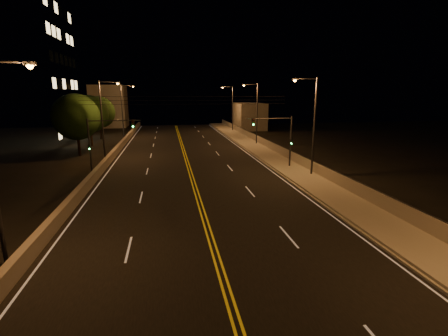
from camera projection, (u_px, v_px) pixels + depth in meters
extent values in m
cube|color=black|center=(196.00, 192.00, 27.20)|extent=(18.00, 120.00, 0.02)
cube|color=gray|center=(317.00, 185.00, 28.99)|extent=(3.60, 120.00, 0.30)
cube|color=gray|center=(297.00, 187.00, 28.69)|extent=(0.14, 120.00, 0.15)
cube|color=gray|center=(335.00, 177.00, 29.12)|extent=(0.30, 120.00, 1.00)
cube|color=gray|center=(80.00, 193.00, 25.55)|extent=(0.45, 120.00, 0.95)
cube|color=gray|center=(249.00, 116.00, 74.72)|extent=(6.00, 10.00, 5.93)
cube|color=gray|center=(109.00, 106.00, 79.35)|extent=(8.00, 8.00, 10.03)
cylinder|color=black|center=(335.00, 171.00, 29.00)|extent=(0.06, 120.00, 0.06)
cube|color=silver|center=(89.00, 198.00, 25.76)|extent=(0.12, 116.00, 0.00)
cube|color=silver|center=(294.00, 187.00, 28.65)|extent=(0.12, 116.00, 0.00)
cube|color=gold|center=(195.00, 192.00, 27.18)|extent=(0.12, 116.00, 0.00)
cube|color=gold|center=(198.00, 192.00, 27.23)|extent=(0.12, 116.00, 0.00)
cube|color=silver|center=(129.00, 249.00, 17.33)|extent=(0.12, 3.00, 0.00)
cube|color=silver|center=(141.00, 197.00, 25.97)|extent=(0.12, 3.00, 0.00)
cube|color=silver|center=(147.00, 171.00, 34.60)|extent=(0.12, 3.00, 0.00)
cube|color=silver|center=(151.00, 156.00, 43.24)|extent=(0.12, 3.00, 0.00)
cube|color=silver|center=(153.00, 145.00, 51.88)|extent=(0.12, 3.00, 0.00)
cube|color=silver|center=(155.00, 138.00, 60.52)|extent=(0.12, 3.00, 0.00)
cube|color=silver|center=(157.00, 132.00, 69.15)|extent=(0.12, 3.00, 0.00)
cube|color=silver|center=(158.00, 128.00, 77.79)|extent=(0.12, 3.00, 0.00)
cube|color=silver|center=(288.00, 236.00, 18.84)|extent=(0.12, 3.00, 0.00)
cube|color=silver|center=(250.00, 191.00, 27.48)|extent=(0.12, 3.00, 0.00)
cube|color=silver|center=(230.00, 168.00, 36.11)|extent=(0.12, 3.00, 0.00)
cube|color=silver|center=(218.00, 153.00, 44.75)|extent=(0.12, 3.00, 0.00)
cube|color=silver|center=(209.00, 144.00, 53.39)|extent=(0.12, 3.00, 0.00)
cube|color=silver|center=(203.00, 137.00, 62.03)|extent=(0.12, 3.00, 0.00)
cube|color=silver|center=(199.00, 131.00, 70.66)|extent=(0.12, 3.00, 0.00)
cube|color=silver|center=(195.00, 127.00, 79.30)|extent=(0.12, 3.00, 0.00)
cylinder|color=#2D2D33|center=(314.00, 128.00, 31.35)|extent=(0.20, 0.20, 9.63)
cylinder|color=#2D2D33|center=(306.00, 78.00, 30.11)|extent=(2.20, 0.12, 0.12)
cube|color=#2D2D33|center=(295.00, 79.00, 29.94)|extent=(0.50, 0.25, 0.14)
sphere|color=#FF9E2D|center=(295.00, 80.00, 29.97)|extent=(0.28, 0.28, 0.28)
cylinder|color=#2D2D33|center=(257.00, 115.00, 50.99)|extent=(0.20, 0.20, 9.63)
cylinder|color=#2D2D33|center=(251.00, 84.00, 49.76)|extent=(2.20, 0.12, 0.12)
cube|color=#2D2D33|center=(244.00, 85.00, 49.59)|extent=(0.50, 0.25, 0.14)
sphere|color=#FF9E2D|center=(244.00, 85.00, 49.61)|extent=(0.28, 0.28, 0.28)
cylinder|color=#2D2D33|center=(233.00, 109.00, 69.66)|extent=(0.20, 0.20, 9.63)
cylinder|color=#2D2D33|center=(228.00, 87.00, 68.42)|extent=(2.20, 0.12, 0.12)
cube|color=#2D2D33|center=(222.00, 87.00, 68.25)|extent=(0.50, 0.25, 0.14)
sphere|color=#FF9E2D|center=(222.00, 87.00, 68.27)|extent=(0.28, 0.28, 0.28)
cylinder|color=#2D2D33|center=(2.00, 61.00, 13.89)|extent=(2.20, 0.12, 0.12)
cube|color=#2D2D33|center=(30.00, 63.00, 14.09)|extent=(0.50, 0.25, 0.14)
sphere|color=#FF9E2D|center=(30.00, 66.00, 14.11)|extent=(0.28, 0.28, 0.28)
cylinder|color=#2D2D33|center=(102.00, 121.00, 40.44)|extent=(0.20, 0.20, 9.63)
cylinder|color=#2D2D33|center=(108.00, 82.00, 39.57)|extent=(2.20, 0.12, 0.12)
cube|color=#2D2D33|center=(118.00, 83.00, 39.77)|extent=(0.50, 0.25, 0.14)
sphere|color=#FF9E2D|center=(118.00, 83.00, 39.80)|extent=(0.28, 0.28, 0.28)
cylinder|color=#2D2D33|center=(122.00, 112.00, 59.10)|extent=(0.20, 0.20, 9.63)
cylinder|color=#2D2D33|center=(127.00, 86.00, 58.24)|extent=(2.20, 0.12, 0.12)
cube|color=#2D2D33|center=(133.00, 86.00, 58.44)|extent=(0.50, 0.25, 0.14)
sphere|color=#FF9E2D|center=(133.00, 87.00, 58.46)|extent=(0.28, 0.28, 0.28)
cylinder|color=#2D2D33|center=(290.00, 143.00, 35.38)|extent=(0.18, 0.18, 5.73)
cylinder|color=#2D2D33|center=(269.00, 118.00, 34.36)|extent=(5.00, 0.10, 0.10)
cube|color=black|center=(253.00, 122.00, 34.14)|extent=(0.28, 0.18, 0.80)
sphere|color=#19FF4C|center=(253.00, 125.00, 34.09)|extent=(0.14, 0.14, 0.14)
cube|color=black|center=(291.00, 142.00, 35.20)|extent=(0.22, 0.14, 0.55)
cylinder|color=#2D2D33|center=(90.00, 148.00, 31.89)|extent=(0.18, 0.18, 5.73)
cylinder|color=#2D2D33|center=(114.00, 121.00, 31.70)|extent=(5.00, 0.10, 0.10)
cube|color=black|center=(133.00, 124.00, 32.08)|extent=(0.28, 0.18, 0.80)
sphere|color=#19FF4C|center=(133.00, 127.00, 32.03)|extent=(0.14, 0.14, 0.14)
cube|color=black|center=(89.00, 147.00, 31.71)|extent=(0.22, 0.14, 0.55)
cylinder|color=black|center=(187.00, 104.00, 34.75)|extent=(22.00, 0.03, 0.03)
cylinder|color=black|center=(187.00, 100.00, 34.65)|extent=(22.00, 0.03, 0.03)
cylinder|color=black|center=(187.00, 96.00, 34.56)|extent=(22.00, 0.03, 0.03)
cylinder|color=black|center=(79.00, 145.00, 42.92)|extent=(0.36, 0.36, 2.84)
sphere|color=black|center=(76.00, 117.00, 42.09)|extent=(6.00, 6.00, 6.00)
cylinder|color=black|center=(91.00, 137.00, 51.28)|extent=(0.36, 0.36, 2.76)
sphere|color=black|center=(89.00, 114.00, 50.47)|extent=(5.82, 5.82, 5.82)
cylinder|color=black|center=(101.00, 132.00, 58.73)|extent=(0.36, 0.36, 2.67)
sphere|color=black|center=(99.00, 112.00, 57.94)|extent=(5.64, 5.64, 5.64)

